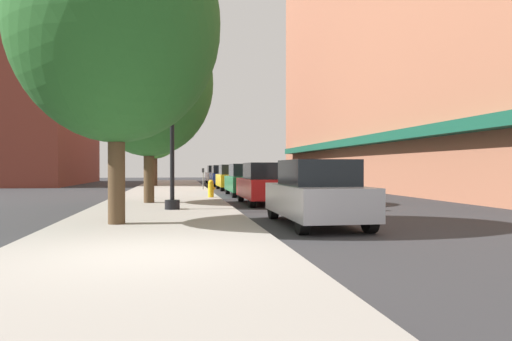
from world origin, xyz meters
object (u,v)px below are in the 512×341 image
(parking_meter_near, at_px, (203,176))
(tree_near, at_px, (149,83))
(car_white, at_px, (216,175))
(tree_far, at_px, (116,23))
(car_red, at_px, (265,184))
(car_blue, at_px, (222,176))
(lamppost, at_px, (172,114))
(car_green, at_px, (246,180))
(tree_mid, at_px, (155,126))
(car_silver, at_px, (316,193))
(fire_hydrant, at_px, (211,188))
(car_yellow, at_px, (232,178))

(parking_meter_near, height_order, tree_near, tree_near)
(parking_meter_near, xyz_separation_m, car_white, (1.95, 14.43, -0.14))
(tree_far, relative_size, car_red, 1.78)
(parking_meter_near, bearing_deg, car_blue, 76.84)
(lamppost, relative_size, tree_near, 0.79)
(lamppost, xyz_separation_m, parking_meter_near, (1.70, 13.87, -2.25))
(tree_far, height_order, car_red, tree_far)
(lamppost, relative_size, car_green, 1.37)
(tree_mid, bearing_deg, car_blue, 18.42)
(car_green, relative_size, car_blue, 1.00)
(tree_far, distance_m, car_silver, 6.40)
(fire_hydrant, relative_size, car_white, 0.18)
(tree_near, height_order, car_green, tree_near)
(tree_mid, height_order, car_yellow, tree_mid)
(car_red, relative_size, car_blue, 1.00)
(car_red, bearing_deg, car_yellow, 92.15)
(lamppost, xyz_separation_m, car_silver, (3.65, -3.89, -2.39))
(tree_mid, relative_size, car_red, 1.61)
(tree_far, bearing_deg, fire_hydrant, 73.31)
(car_yellow, bearing_deg, fire_hydrant, -101.08)
(tree_near, bearing_deg, car_red, 1.50)
(fire_hydrant, bearing_deg, car_yellow, 77.88)
(car_yellow, height_order, car_blue, same)
(car_silver, bearing_deg, car_white, 90.36)
(car_yellow, height_order, car_white, same)
(car_green, bearing_deg, tree_near, -130.27)
(car_red, bearing_deg, fire_hydrant, 127.99)
(car_green, relative_size, car_white, 1.00)
(tree_far, distance_m, car_yellow, 20.07)
(tree_mid, bearing_deg, lamppost, -85.62)
(lamppost, xyz_separation_m, car_red, (3.65, 3.18, -2.39))
(tree_mid, xyz_separation_m, tree_far, (0.31, -24.25, 0.33))
(car_blue, bearing_deg, car_red, -92.04)
(tree_mid, height_order, car_white, tree_mid)
(fire_hydrant, bearing_deg, tree_mid, 102.49)
(car_yellow, bearing_deg, car_white, 91.04)
(tree_mid, distance_m, car_white, 10.14)
(car_red, bearing_deg, tree_mid, 108.93)
(lamppost, xyz_separation_m, car_green, (3.65, 8.82, -2.39))
(parking_meter_near, height_order, car_silver, car_silver)
(car_yellow, bearing_deg, car_red, -88.96)
(lamppost, relative_size, parking_meter_near, 4.50)
(car_white, bearing_deg, car_red, -91.10)
(parking_meter_near, xyz_separation_m, tree_far, (-2.96, -17.65, 3.96))
(fire_hydrant, distance_m, car_red, 3.42)
(car_yellow, bearing_deg, tree_mid, 135.96)
(tree_far, xyz_separation_m, car_silver, (4.91, -0.11, -4.10))
(fire_hydrant, xyz_separation_m, car_white, (2.00, 22.36, 0.29))
(tree_far, height_order, car_yellow, tree_far)
(tree_mid, height_order, car_green, tree_mid)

